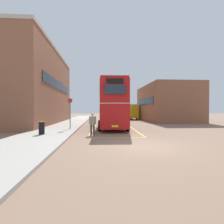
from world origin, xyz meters
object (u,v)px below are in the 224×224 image
object	(u,v)px
double_decker_bus	(113,104)
single_deck_bus	(128,111)
pedestrian_boarding	(93,122)
bus_stop_sign	(70,111)
litter_bin	(42,128)

from	to	relation	value
double_decker_bus	single_deck_bus	xyz separation A→B (m)	(4.64, 18.86, -0.87)
double_decker_bus	single_deck_bus	size ratio (longest dim) A/B	1.11
double_decker_bus	single_deck_bus	distance (m)	19.44
pedestrian_boarding	bus_stop_sign	world-z (taller)	bus_stop_sign
double_decker_bus	bus_stop_sign	size ratio (longest dim) A/B	3.37
litter_bin	pedestrian_boarding	bearing A→B (deg)	6.01
single_deck_bus	litter_bin	xyz separation A→B (m)	(-10.31, -24.54, -1.02)
single_deck_bus	bus_stop_sign	size ratio (longest dim) A/B	3.03
pedestrian_boarding	single_deck_bus	bearing A→B (deg)	74.72
pedestrian_boarding	double_decker_bus	bearing A→B (deg)	69.73
single_deck_bus	bus_stop_sign	world-z (taller)	bus_stop_sign
litter_bin	bus_stop_sign	distance (m)	4.20
pedestrian_boarding	bus_stop_sign	distance (m)	4.10
single_deck_bus	bus_stop_sign	distance (m)	22.62
bus_stop_sign	litter_bin	bearing A→B (deg)	-111.81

